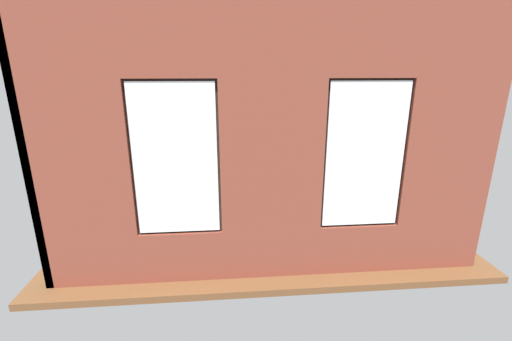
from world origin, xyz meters
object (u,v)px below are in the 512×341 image
object	(u,v)px
couch_by_window	(248,232)
couch_left	(363,189)
table_plant_small	(256,179)
tv_flatscreen	(116,178)
remote_gray	(269,178)
potted_plant_by_left_couch	(325,170)
potted_plant_corner_far_left	(419,205)
media_console	(120,207)
potted_plant_beside_window_right	(108,228)
cup_ceramic	(241,178)
potted_plant_foreground_right	(156,166)
remote_silver	(250,181)
potted_plant_between_couches	(332,208)
coffee_table	(250,183)

from	to	relation	value
couch_by_window	couch_left	world-z (taller)	same
table_plant_small	tv_flatscreen	bearing A→B (deg)	12.50
couch_left	remote_gray	distance (m)	2.00
potted_plant_by_left_couch	potted_plant_corner_far_left	bearing A→B (deg)	99.39
couch_by_window	media_console	xyz separation A→B (m)	(2.34, -1.41, -0.09)
couch_by_window	remote_gray	world-z (taller)	couch_by_window
potted_plant_beside_window_right	table_plant_small	bearing A→B (deg)	-138.23
couch_by_window	media_console	world-z (taller)	couch_by_window
tv_flatscreen	cup_ceramic	bearing A→B (deg)	-160.38
remote_gray	potted_plant_beside_window_right	xyz separation A→B (m)	(2.66, 2.39, 0.09)
couch_by_window	table_plant_small	bearing A→B (deg)	-98.70
couch_by_window	potted_plant_corner_far_left	size ratio (longest dim) A/B	1.49
couch_left	potted_plant_by_left_couch	size ratio (longest dim) A/B	4.32
couch_left	potted_plant_foreground_right	world-z (taller)	potted_plant_foreground_right
table_plant_small	remote_gray	world-z (taller)	table_plant_small
remote_silver	potted_plant_between_couches	bearing A→B (deg)	169.62
table_plant_small	media_console	world-z (taller)	table_plant_small
cup_ceramic	table_plant_small	world-z (taller)	table_plant_small
media_console	potted_plant_corner_far_left	distance (m)	5.25
table_plant_small	remote_gray	xyz separation A→B (m)	(-0.31, -0.29, -0.08)
coffee_table	media_console	size ratio (longest dim) A/B	1.36
cup_ceramic	tv_flatscreen	size ratio (longest dim) A/B	0.10
remote_gray	tv_flatscreen	distance (m)	3.11
potted_plant_by_left_couch	potted_plant_between_couches	size ratio (longest dim) A/B	0.41
coffee_table	potted_plant_beside_window_right	bearing A→B (deg)	44.99
potted_plant_by_left_couch	potted_plant_foreground_right	bearing A→B (deg)	-3.97
cup_ceramic	potted_plant_between_couches	bearing A→B (deg)	121.36
remote_gray	potted_plant_by_left_couch	world-z (taller)	potted_plant_by_left_couch
remote_gray	potted_plant_corner_far_left	xyz separation A→B (m)	(-2.05, 2.38, 0.26)
potted_plant_foreground_right	potted_plant_corner_far_left	bearing A→B (deg)	142.91
coffee_table	remote_gray	bearing A→B (deg)	-159.93
potted_plant_corner_far_left	potted_plant_beside_window_right	distance (m)	4.72
remote_gray	media_console	xyz separation A→B (m)	(2.96, 0.88, -0.21)
remote_gray	potted_plant_beside_window_right	distance (m)	3.58
potted_plant_corner_far_left	potted_plant_foreground_right	xyz separation A→B (m)	(4.70, -3.56, -0.25)
remote_silver	potted_plant_by_left_couch	xyz separation A→B (m)	(-1.94, -1.04, -0.13)
remote_silver	cup_ceramic	bearing A→B (deg)	21.01
cup_ceramic	potted_plant_foreground_right	size ratio (longest dim) A/B	0.08
remote_silver	tv_flatscreen	distance (m)	2.65
potted_plant_foreground_right	potted_plant_beside_window_right	xyz separation A→B (m)	(0.01, 3.57, 0.08)
potted_plant_by_left_couch	coffee_table	bearing A→B (deg)	28.30
remote_silver	potted_plant_corner_far_left	distance (m)	3.34
couch_left	couch_by_window	bearing A→B (deg)	-54.55
couch_by_window	potted_plant_by_left_couch	size ratio (longest dim) A/B	3.76
remote_silver	potted_plant_foreground_right	world-z (taller)	potted_plant_foreground_right
tv_flatscreen	media_console	bearing A→B (deg)	90.00
potted_plant_corner_far_left	potted_plant_between_couches	world-z (taller)	potted_plant_corner_far_left
couch_by_window	potted_plant_beside_window_right	xyz separation A→B (m)	(2.05, 0.10, 0.21)
coffee_table	couch_left	bearing A→B (deg)	169.96
remote_silver	potted_plant_between_couches	size ratio (longest dim) A/B	0.15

